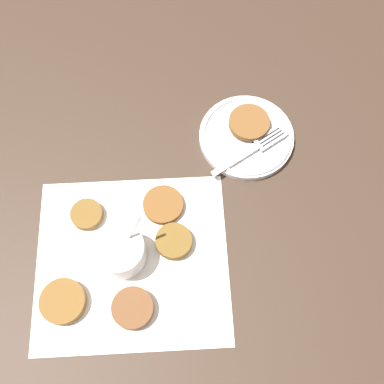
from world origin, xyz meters
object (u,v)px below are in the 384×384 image
Objects in this scene: sauce_bowl at (121,252)px; fritter_on_plate at (249,123)px; serving_plate at (246,136)px; fork at (257,146)px.

sauce_bowl is 1.34× the size of fritter_on_plate.
serving_plate is at bearing -129.12° from sauce_bowl.
fork is at bearing 109.27° from fritter_on_plate.
serving_plate is 1.28× the size of fork.
serving_plate is (-0.22, -0.27, -0.02)m from sauce_bowl.
serving_plate is 0.04m from fork.
fork is (-0.02, 0.03, 0.01)m from serving_plate.
fritter_on_plate is 0.05m from fork.
fritter_on_plate is at bearing -97.47° from serving_plate.
sauce_bowl reaches higher than fork.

